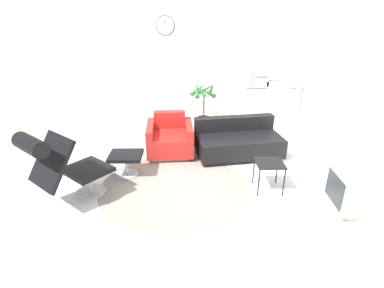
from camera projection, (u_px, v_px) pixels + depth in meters
name	position (u px, v px, depth m)	size (l,w,h in m)	color
ground_plane	(171.00, 179.00, 4.87)	(12.00, 12.00, 0.00)	white
wall_back	(175.00, 63.00, 7.05)	(12.00, 0.09, 2.80)	white
wall_right	(383.00, 94.00, 4.35)	(0.06, 12.00, 2.80)	white
round_rug	(173.00, 187.00, 4.65)	(2.27, 2.27, 0.01)	gray
lounge_chair	(59.00, 161.00, 3.96)	(1.14, 1.20, 1.12)	#BCBCC1
ottoman	(126.00, 159.00, 4.90)	(0.53, 0.45, 0.38)	#BCBCC1
armchair_red	(170.00, 139.00, 5.70)	(0.90, 0.91, 0.74)	silver
couch_low	(238.00, 142.00, 5.65)	(1.66, 1.08, 0.66)	black
side_table	(269.00, 166.00, 4.43)	(0.41, 0.41, 0.46)	black
crt_television	(350.00, 192.00, 3.89)	(0.43, 0.56, 0.61)	beige
potted_plant	(204.00, 106.00, 6.89)	(0.65, 0.63, 1.11)	#333338
shelf_unit	(271.00, 83.00, 6.96)	(1.25, 0.28, 1.66)	#BCBCC1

